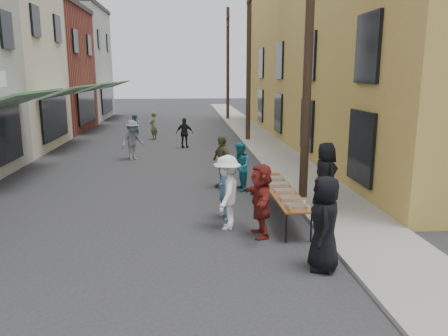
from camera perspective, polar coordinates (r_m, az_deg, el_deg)
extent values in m
plane|color=#28282B|center=(10.38, -9.00, -9.29)|extent=(120.00, 120.00, 0.00)
cube|color=gray|center=(25.27, 4.70, 3.68)|extent=(2.20, 60.00, 0.10)
cube|color=maroon|center=(32.47, -24.91, 11.49)|extent=(8.00, 8.00, 8.00)
cube|color=gray|center=(40.11, -21.10, 12.43)|extent=(8.00, 8.00, 9.00)
cube|color=gold|center=(25.83, 19.19, 14.26)|extent=(10.00, 28.00, 10.00)
cylinder|color=#2D2116|center=(13.14, 10.99, 15.15)|extent=(0.26, 0.26, 9.00)
cylinder|color=#2D2116|center=(24.90, 3.24, 13.84)|extent=(0.26, 0.26, 9.00)
cylinder|color=#2D2116|center=(36.81, 0.50, 13.32)|extent=(0.26, 0.26, 9.00)
cube|color=#602817|center=(11.78, 7.50, -2.89)|extent=(0.70, 4.00, 0.04)
cylinder|color=black|center=(10.08, 8.13, -7.76)|extent=(0.04, 0.04, 0.71)
cylinder|color=black|center=(10.22, 11.33, -7.59)|extent=(0.04, 0.04, 0.71)
cylinder|color=black|center=(13.60, 4.57, -2.40)|extent=(0.04, 0.04, 0.71)
cylinder|color=black|center=(13.71, 6.96, -2.34)|extent=(0.04, 0.04, 0.71)
cube|color=maroon|center=(10.22, 9.50, -4.95)|extent=(0.50, 0.33, 0.08)
cube|color=#B2B2B7|center=(10.82, 8.65, -3.95)|extent=(0.50, 0.33, 0.08)
cube|color=tan|center=(11.48, 7.83, -2.99)|extent=(0.50, 0.33, 0.08)
cube|color=#B2B2B7|center=(12.14, 7.11, -2.13)|extent=(0.50, 0.33, 0.08)
cube|color=tan|center=(12.81, 6.46, -1.36)|extent=(0.50, 0.33, 0.08)
cylinder|color=#A57F26|center=(9.89, 8.69, -5.51)|extent=(0.07, 0.07, 0.08)
cylinder|color=#A57F26|center=(9.98, 8.56, -5.33)|extent=(0.07, 0.07, 0.08)
cylinder|color=#A57F26|center=(10.08, 8.43, -5.16)|extent=(0.07, 0.07, 0.08)
cylinder|color=tan|center=(10.04, 10.97, -5.21)|extent=(0.08, 0.08, 0.12)
imported|color=black|center=(8.71, 13.00, -7.08)|extent=(0.81, 1.04, 1.89)
imported|color=teal|center=(11.51, 0.25, -2.54)|extent=(0.62, 0.73, 1.69)
imported|color=teal|center=(14.24, 2.08, 0.15)|extent=(0.70, 0.85, 1.61)
imported|color=white|center=(10.73, 0.41, -3.20)|extent=(0.97, 1.33, 1.85)
imported|color=brown|center=(14.60, -0.26, 0.81)|extent=(0.86, 1.13, 1.79)
imported|color=maroon|center=(10.28, 4.85, -4.22)|extent=(0.57, 1.64, 1.75)
imported|color=black|center=(12.27, 13.10, -1.03)|extent=(0.80, 1.03, 1.87)
imported|color=slate|center=(19.91, -11.86, 3.58)|extent=(1.29, 1.25, 1.77)
imported|color=black|center=(22.70, -5.15, 4.56)|extent=(0.98, 0.59, 1.56)
imported|color=#56643A|center=(25.87, -9.21, 5.48)|extent=(0.57, 0.69, 1.64)
imported|color=#5785A8|center=(25.91, -11.61, 5.26)|extent=(0.83, 0.91, 1.52)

